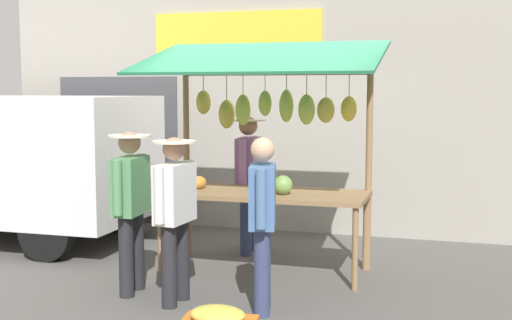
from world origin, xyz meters
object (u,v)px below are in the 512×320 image
Objects in this scene: market_stall at (266,128)px; shopper_in_striped_shirt at (175,208)px; shopper_with_ponytail at (131,199)px; vendor_with_sunhat at (248,173)px; shopper_with_shopping_bag at (263,213)px.

shopper_in_striped_shirt is at bearing 69.99° from market_stall.
shopper_with_ponytail is (1.02, 1.15, -0.64)m from market_stall.
shopper_in_striped_shirt is at bearing -111.44° from shopper_with_ponytail.
vendor_with_sunhat is at bearing -58.82° from market_stall.
vendor_with_sunhat is 1.06× the size of shopper_with_shopping_bag.
vendor_with_sunhat is at bearing -21.97° from shopper_with_ponytail.
market_stall is at bearing 1.06° from shopper_with_shopping_bag.
shopper_with_shopping_bag is (-0.34, 1.31, -0.67)m from market_stall.
vendor_with_sunhat is (0.41, -0.69, -0.59)m from market_stall.
market_stall is 1.52× the size of vendor_with_sunhat.
vendor_with_sunhat is 2.01m from shopper_in_striped_shirt.
vendor_with_sunhat reaches higher than shopper_with_ponytail.
market_stall reaches higher than shopper_with_shopping_bag.
shopper_with_shopping_bag is (-0.83, -0.02, -0.01)m from shopper_in_striped_shirt.
vendor_with_sunhat is 1.07× the size of shopper_in_striped_shirt.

